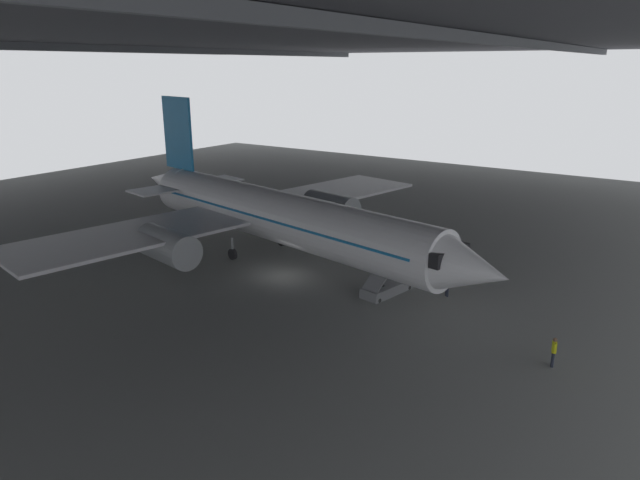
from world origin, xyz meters
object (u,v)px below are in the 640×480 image
object	(u,v)px
crew_worker_near_nose	(554,350)
crew_worker_by_stairs	(447,283)
airplane_main	(275,216)
boarding_stairs	(387,283)

from	to	relation	value
crew_worker_near_nose	crew_worker_by_stairs	bearing A→B (deg)	54.34
crew_worker_near_nose	airplane_main	bearing A→B (deg)	76.15
crew_worker_by_stairs	crew_worker_near_nose	bearing A→B (deg)	-125.66
airplane_main	crew_worker_near_nose	size ratio (longest dim) A/B	24.19
airplane_main	boarding_stairs	xyz separation A→B (m)	(-1.47, -10.93, -2.87)
airplane_main	boarding_stairs	size ratio (longest dim) A/B	8.20
crew_worker_near_nose	crew_worker_by_stairs	size ratio (longest dim) A/B	0.97
crew_worker_near_nose	boarding_stairs	bearing A→B (deg)	70.73
airplane_main	crew_worker_near_nose	bearing A→B (deg)	-103.85
airplane_main	crew_worker_near_nose	distance (m)	23.61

